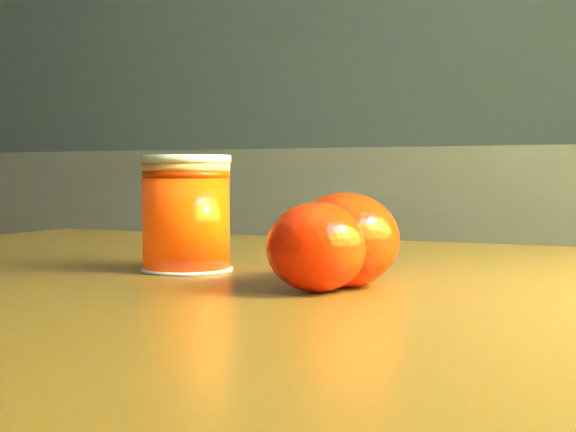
% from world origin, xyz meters
% --- Properties ---
extents(kitchen_counter, '(3.15, 0.60, 0.90)m').
position_xyz_m(kitchen_counter, '(0.00, 1.45, 0.45)').
color(kitchen_counter, '#545359').
rests_on(kitchen_counter, ground).
extents(table, '(1.03, 0.72, 0.77)m').
position_xyz_m(table, '(0.92, -0.00, 0.67)').
color(table, brown).
rests_on(table, ground).
extents(juice_glass, '(0.07, 0.07, 0.09)m').
position_xyz_m(juice_glass, '(0.81, 0.02, 0.81)').
color(juice_glass, '#FF3C05').
rests_on(juice_glass, table).
extents(orange_front, '(0.09, 0.09, 0.06)m').
position_xyz_m(orange_front, '(0.95, -0.02, 0.80)').
color(orange_front, '#FF2405').
rests_on(orange_front, table).
extents(orange_back, '(0.07, 0.07, 0.06)m').
position_xyz_m(orange_back, '(0.94, 0.02, 0.80)').
color(orange_back, '#FF2405').
rests_on(orange_back, table).
extents(orange_extra, '(0.07, 0.07, 0.06)m').
position_xyz_m(orange_extra, '(0.94, -0.05, 0.80)').
color(orange_extra, '#FF2405').
rests_on(orange_extra, table).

